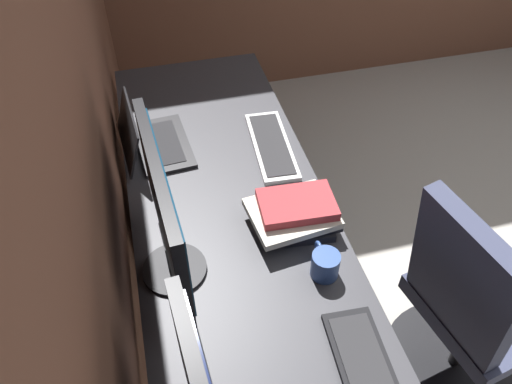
# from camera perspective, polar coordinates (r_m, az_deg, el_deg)

# --- Properties ---
(wall_back) EXTENTS (4.98, 0.10, 2.60)m
(wall_back) POSITION_cam_1_polar(r_m,az_deg,el_deg) (1.11, -21.34, 2.10)
(wall_back) COLOR brown
(wall_back) RESTS_ON ground
(desk) EXTENTS (2.34, 0.69, 0.73)m
(desk) POSITION_cam_1_polar(r_m,az_deg,el_deg) (1.69, -1.66, -7.09)
(desk) COLOR #38383D
(desk) RESTS_ON ground
(drawer_pedestal) EXTENTS (0.40, 0.51, 0.69)m
(drawer_pedestal) POSITION_cam_1_polar(r_m,az_deg,el_deg) (2.14, -4.24, -5.73)
(drawer_pedestal) COLOR #38383D
(drawer_pedestal) RESTS_ON ground
(monitor_primary) EXTENTS (0.57, 0.20, 0.45)m
(monitor_primary) POSITION_cam_1_polar(r_m,az_deg,el_deg) (1.39, -10.35, -2.37)
(monitor_primary) COLOR black
(monitor_primary) RESTS_ON desk
(laptop_leftmost) EXTENTS (0.36, 0.28, 0.19)m
(laptop_leftmost) POSITION_cam_1_polar(r_m,az_deg,el_deg) (1.99, -12.05, 5.90)
(laptop_leftmost) COLOR black
(laptop_leftmost) RESTS_ON desk
(keyboard_main) EXTENTS (0.43, 0.17, 0.02)m
(keyboard_main) POSITION_cam_1_polar(r_m,az_deg,el_deg) (1.98, 1.78, 5.34)
(keyboard_main) COLOR silver
(keyboard_main) RESTS_ON desk
(keyboard_spare) EXTENTS (0.43, 0.17, 0.02)m
(keyboard_spare) POSITION_cam_1_polar(r_m,az_deg,el_deg) (1.41, 12.86, -20.34)
(keyboard_spare) COLOR black
(keyboard_spare) RESTS_ON desk
(book_stack_near) EXTENTS (0.27, 0.30, 0.11)m
(book_stack_near) POSITION_cam_1_polar(r_m,az_deg,el_deg) (1.66, 4.50, -2.36)
(book_stack_near) COLOR black
(book_stack_near) RESTS_ON desk
(coffee_mug) EXTENTS (0.13, 0.09, 0.09)m
(coffee_mug) POSITION_cam_1_polar(r_m,az_deg,el_deg) (1.55, 7.82, -8.08)
(coffee_mug) COLOR #335193
(coffee_mug) RESTS_ON desk
(office_chair) EXTENTS (0.56, 0.59, 0.97)m
(office_chair) POSITION_cam_1_polar(r_m,az_deg,el_deg) (1.95, 23.15, -12.76)
(office_chair) COLOR #383D56
(office_chair) RESTS_ON ground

